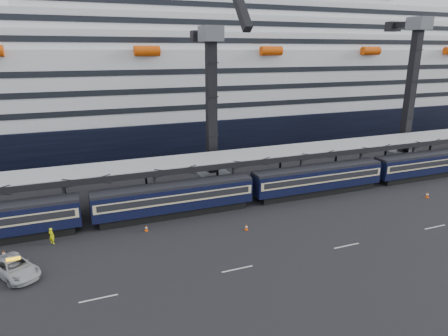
{
  "coord_description": "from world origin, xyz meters",
  "views": [
    {
      "loc": [
        -38.88,
        -33.1,
        18.88
      ],
      "look_at": [
        -21.71,
        10.0,
        5.18
      ],
      "focal_mm": 32.0,
      "sensor_mm": 36.0,
      "label": 1
    }
  ],
  "objects": [
    {
      "name": "worker",
      "position": [
        -41.52,
        7.5,
        0.86
      ],
      "size": [
        0.74,
        0.72,
        1.72
      ],
      "primitive_type": "imported",
      "rotation": [
        0.0,
        0.0,
        2.44
      ],
      "color": "#F1F90D",
      "rests_on": "ground"
    },
    {
      "name": "canopy",
      "position": [
        0.0,
        14.0,
        5.25
      ],
      "size": [
        130.0,
        6.25,
        5.53
      ],
      "color": "gray",
      "rests_on": "ground"
    },
    {
      "name": "ground",
      "position": [
        0.0,
        0.0,
        0.0
      ],
      "size": [
        260.0,
        260.0,
        0.0
      ],
      "primitive_type": "plane",
      "color": "black",
      "rests_on": "ground"
    },
    {
      "name": "pickup_truck",
      "position": [
        -44.4,
        2.19,
        0.77
      ],
      "size": [
        4.94,
        6.07,
        1.54
      ],
      "primitive_type": "imported",
      "rotation": [
        0.0,
        0.0,
        0.51
      ],
      "color": "#A3A6AB",
      "rests_on": "ground"
    },
    {
      "name": "traffic_cone_d",
      "position": [
        4.82,
        3.27,
        0.43
      ],
      "size": [
        0.43,
        0.43,
        0.86
      ],
      "color": "#DB4706",
      "rests_on": "ground"
    },
    {
      "name": "cruise_ship",
      "position": [
        -1.08,
        45.99,
        12.34
      ],
      "size": [
        214.09,
        28.84,
        34.0
      ],
      "color": "black",
      "rests_on": "ground"
    },
    {
      "name": "traffic_cone_c",
      "position": [
        -21.83,
        3.12,
        0.35
      ],
      "size": [
        0.36,
        0.36,
        0.71
      ],
      "color": "#DB4706",
      "rests_on": "ground"
    },
    {
      "name": "crane_dark_mid",
      "position": [
        15.0,
        17.59,
        13.36
      ],
      "size": [
        4.5,
        18.24,
        39.64
      ],
      "color": "#4C4F54",
      "rests_on": "ground"
    },
    {
      "name": "traffic_cone_a",
      "position": [
        -45.74,
        6.13,
        0.37
      ],
      "size": [
        0.37,
        0.37,
        0.75
      ],
      "color": "#DB4706",
      "rests_on": "ground"
    },
    {
      "name": "traffic_cone_b",
      "position": [
        -32.05,
        6.92,
        0.35
      ],
      "size": [
        0.35,
        0.35,
        0.71
      ],
      "color": "#DB4706",
      "rests_on": "ground"
    },
    {
      "name": "crane_dark_near",
      "position": [
        -20.0,
        18.59,
        11.93
      ],
      "size": [
        4.5,
        17.75,
        35.08
      ],
      "color": "#4C4F54",
      "rests_on": "ground"
    },
    {
      "name": "train",
      "position": [
        -4.65,
        10.0,
        2.2
      ],
      "size": [
        133.05,
        3.0,
        4.05
      ],
      "color": "black",
      "rests_on": "ground"
    }
  ]
}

